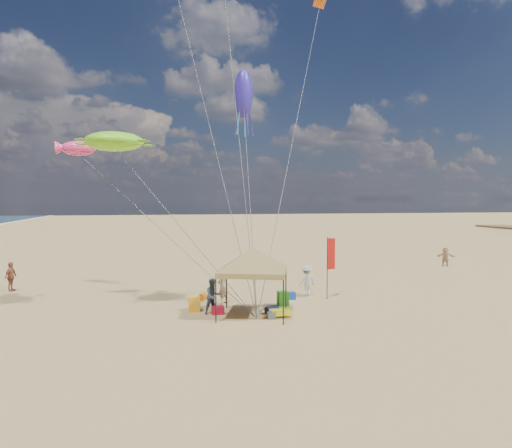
# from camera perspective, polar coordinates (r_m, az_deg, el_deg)

# --- Properties ---
(ground) EXTENTS (280.00, 280.00, 0.00)m
(ground) POSITION_cam_1_polar(r_m,az_deg,el_deg) (20.61, 1.83, -11.61)
(ground) COLOR tan
(ground) RESTS_ON ground
(canopy_tent) EXTENTS (5.42, 5.42, 3.51)m
(canopy_tent) POSITION_cam_1_polar(r_m,az_deg,el_deg) (21.18, -0.37, -3.17)
(canopy_tent) COLOR black
(canopy_tent) RESTS_ON ground
(feather_flag) EXTENTS (0.49, 0.13, 3.23)m
(feather_flag) POSITION_cam_1_polar(r_m,az_deg,el_deg) (25.19, 8.80, -3.99)
(feather_flag) COLOR black
(feather_flag) RESTS_ON ground
(cooler_red) EXTENTS (0.54, 0.38, 0.38)m
(cooler_red) POSITION_cam_1_polar(r_m,az_deg,el_deg) (22.01, -4.57, -10.16)
(cooler_red) COLOR #B50E27
(cooler_red) RESTS_ON ground
(cooler_blue) EXTENTS (0.54, 0.38, 0.38)m
(cooler_blue) POSITION_cam_1_polar(r_m,az_deg,el_deg) (25.13, 4.06, -8.50)
(cooler_blue) COLOR #13389C
(cooler_blue) RESTS_ON ground
(bag_navy) EXTENTS (0.69, 0.54, 0.36)m
(bag_navy) POSITION_cam_1_polar(r_m,az_deg,el_deg) (22.07, 1.90, -10.15)
(bag_navy) COLOR #0D153B
(bag_navy) RESTS_ON ground
(bag_orange) EXTENTS (0.54, 0.69, 0.36)m
(bag_orange) POSITION_cam_1_polar(r_m,az_deg,el_deg) (25.09, -6.40, -8.55)
(bag_orange) COLOR #CB630B
(bag_orange) RESTS_ON ground
(chair_green) EXTENTS (0.50, 0.50, 0.70)m
(chair_green) POSITION_cam_1_polar(r_m,az_deg,el_deg) (23.70, 3.21, -8.81)
(chair_green) COLOR #2A7F17
(chair_green) RESTS_ON ground
(chair_yellow) EXTENTS (0.50, 0.50, 0.70)m
(chair_yellow) POSITION_cam_1_polar(r_m,az_deg,el_deg) (22.62, -7.35, -9.40)
(chair_yellow) COLOR #F9AE1B
(chair_yellow) RESTS_ON ground
(crate_grey) EXTENTS (0.34, 0.30, 0.28)m
(crate_grey) POSITION_cam_1_polar(r_m,az_deg,el_deg) (21.20, 1.83, -10.80)
(crate_grey) COLOR slate
(crate_grey) RESTS_ON ground
(beach_cart) EXTENTS (0.90, 0.50, 0.24)m
(beach_cart) POSITION_cam_1_polar(r_m,az_deg,el_deg) (21.50, 2.93, -10.45)
(beach_cart) COLOR #F7FE1C
(beach_cart) RESTS_ON ground
(person_near_a) EXTENTS (0.78, 0.77, 1.82)m
(person_near_a) POSITION_cam_1_polar(r_m,az_deg,el_deg) (23.98, -3.94, -7.31)
(person_near_a) COLOR tan
(person_near_a) RESTS_ON ground
(person_near_b) EXTENTS (0.93, 0.82, 1.60)m
(person_near_b) POSITION_cam_1_polar(r_m,az_deg,el_deg) (22.01, -5.14, -8.54)
(person_near_b) COLOR #39434E
(person_near_b) RESTS_ON ground
(person_near_c) EXTENTS (1.18, 0.90, 1.62)m
(person_near_c) POSITION_cam_1_polar(r_m,az_deg,el_deg) (26.02, 6.05, -6.73)
(person_near_c) COLOR silver
(person_near_c) RESTS_ON ground
(person_far_a) EXTENTS (0.68, 1.05, 1.66)m
(person_far_a) POSITION_cam_1_polar(r_m,az_deg,el_deg) (30.45, -27.13, -5.58)
(person_far_a) COLOR #9B503B
(person_far_a) RESTS_ON ground
(person_far_c) EXTENTS (1.43, 1.00, 1.49)m
(person_far_c) POSITION_cam_1_polar(r_m,az_deg,el_deg) (39.86, 21.58, -3.63)
(person_far_c) COLOR tan
(person_far_c) RESTS_ON ground
(turtle_kite) EXTENTS (2.77, 2.27, 0.89)m
(turtle_kite) POSITION_cam_1_polar(r_m,az_deg,el_deg) (22.90, -16.52, 9.38)
(turtle_kite) COLOR #75DF1B
(turtle_kite) RESTS_ON ground
(fish_kite) EXTENTS (1.80, 1.24, 0.73)m
(fish_kite) POSITION_cam_1_polar(r_m,az_deg,el_deg) (25.12, -20.32, 8.44)
(fish_kite) COLOR #FF3983
(fish_kite) RESTS_ON ground
(squid_kite) EXTENTS (1.14, 1.14, 2.66)m
(squid_kite) POSITION_cam_1_polar(r_m,az_deg,el_deg) (27.01, -1.50, 15.20)
(squid_kite) COLOR #3124A5
(squid_kite) RESTS_ON ground
(stunt_kite_orange) EXTENTS (1.15, 0.81, 0.97)m
(stunt_kite_orange) POSITION_cam_1_polar(r_m,az_deg,el_deg) (39.52, 7.62, 24.86)
(stunt_kite_orange) COLOR #E25B1D
(stunt_kite_orange) RESTS_ON ground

